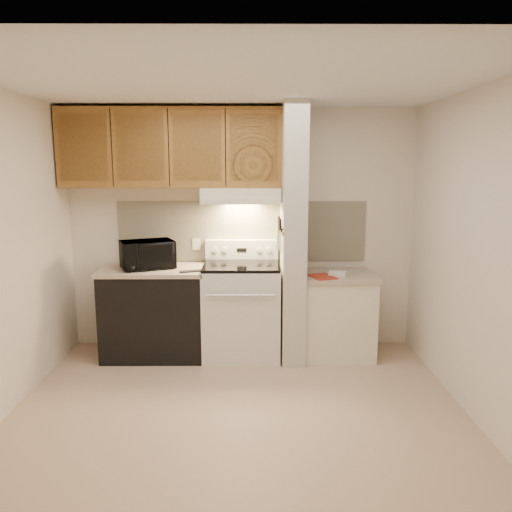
{
  "coord_description": "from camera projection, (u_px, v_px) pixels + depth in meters",
  "views": [
    {
      "loc": [
        0.12,
        -3.72,
        1.92
      ],
      "look_at": [
        0.14,
        0.75,
        1.1
      ],
      "focal_mm": 35.0,
      "sensor_mm": 36.0,
      "label": 1
    }
  ],
  "objects": [
    {
      "name": "range_backguard",
      "position": [
        242.0,
        249.0,
        5.23
      ],
      "size": [
        0.76,
        0.08,
        0.2
      ],
      "primitive_type": "cube",
      "color": "silver",
      "rests_on": "range_body"
    },
    {
      "name": "backsplash",
      "position": [
        242.0,
        231.0,
        5.25
      ],
      "size": [
        2.6,
        0.02,
        0.63
      ],
      "primitive_type": "cube",
      "color": "#F7EDC7",
      "rests_on": "wall_back"
    },
    {
      "name": "range_knob_left_inner",
      "position": [
        224.0,
        250.0,
        5.19
      ],
      "size": [
        0.05,
        0.02,
        0.05
      ],
      "primitive_type": "cylinder",
      "rotation": [
        1.57,
        0.0,
        0.0
      ],
      "color": "silver",
      "rests_on": "range_backguard"
    },
    {
      "name": "teal_jar",
      "position": [
        156.0,
        264.0,
        4.87
      ],
      "size": [
        0.1,
        0.1,
        0.11
      ],
      "primitive_type": "cylinder",
      "rotation": [
        0.0,
        0.0,
        -0.04
      ],
      "color": "#2C6D6A",
      "rests_on": "left_countertop"
    },
    {
      "name": "dishwasher_front",
      "position": [
        155.0,
        313.0,
        5.07
      ],
      "size": [
        1.0,
        0.63,
        0.87
      ],
      "primitive_type": "cube",
      "color": "black",
      "rests_on": "floor"
    },
    {
      "name": "floor",
      "position": [
        239.0,
        408.0,
        4.0
      ],
      "size": [
        3.6,
        3.6,
        0.0
      ],
      "primitive_type": "plane",
      "color": "tan",
      "rests_on": "ground"
    },
    {
      "name": "cab_door_b",
      "position": [
        140.0,
        148.0,
        4.77
      ],
      "size": [
        0.46,
        0.01,
        0.63
      ],
      "primitive_type": "cube",
      "color": "olive",
      "rests_on": "upper_cabinets"
    },
    {
      "name": "left_countertop",
      "position": [
        153.0,
        270.0,
        4.99
      ],
      "size": [
        1.04,
        0.67,
        0.04
      ],
      "primitive_type": "cube",
      "color": "#B7A48D",
      "rests_on": "dishwasher_front"
    },
    {
      "name": "knife_blade_b",
      "position": [
        280.0,
        240.0,
        4.79
      ],
      "size": [
        0.01,
        0.04,
        0.18
      ],
      "primitive_type": "cube",
      "color": "silver",
      "rests_on": "knife_strip"
    },
    {
      "name": "oven_handle",
      "position": [
        240.0,
        295.0,
        4.66
      ],
      "size": [
        0.65,
        0.02,
        0.02
      ],
      "primitive_type": "cylinder",
      "rotation": [
        0.0,
        1.57,
        0.0
      ],
      "color": "silver",
      "rests_on": "range_body"
    },
    {
      "name": "knife_blade_c",
      "position": [
        279.0,
        240.0,
        4.87
      ],
      "size": [
        0.01,
        0.04,
        0.2
      ],
      "primitive_type": "cube",
      "color": "silver",
      "rests_on": "knife_strip"
    },
    {
      "name": "oven_mitt",
      "position": [
        278.0,
        237.0,
        5.09
      ],
      "size": [
        0.03,
        0.11,
        0.27
      ],
      "primitive_type": "cube",
      "color": "slate",
      "rests_on": "partition_pillar"
    },
    {
      "name": "outlet",
      "position": [
        196.0,
        244.0,
        5.26
      ],
      "size": [
        0.08,
        0.01,
        0.12
      ],
      "primitive_type": "cube",
      "color": "#EBE5C7",
      "rests_on": "backsplash"
    },
    {
      "name": "cab_door_c",
      "position": [
        197.0,
        148.0,
        4.77
      ],
      "size": [
        0.46,
        0.01,
        0.63
      ],
      "primitive_type": "cube",
      "color": "olive",
      "rests_on": "upper_cabinets"
    },
    {
      "name": "partition_pillar",
      "position": [
        293.0,
        234.0,
        4.91
      ],
      "size": [
        0.22,
        0.7,
        2.5
      ],
      "primitive_type": "cube",
      "color": "beige",
      "rests_on": "floor"
    },
    {
      "name": "cab_gap_c",
      "position": [
        226.0,
        148.0,
        4.77
      ],
      "size": [
        0.01,
        0.01,
        0.73
      ],
      "primitive_type": "cube",
      "color": "black",
      "rests_on": "upper_cabinets"
    },
    {
      "name": "hood_lip",
      "position": [
        241.0,
        201.0,
        4.77
      ],
      "size": [
        0.78,
        0.04,
        0.06
      ],
      "primitive_type": "cube",
      "color": "#EBE5C7",
      "rests_on": "range_hood"
    },
    {
      "name": "microwave",
      "position": [
        147.0,
        255.0,
        4.94
      ],
      "size": [
        0.6,
        0.51,
        0.28
      ],
      "primitive_type": "imported",
      "rotation": [
        0.0,
        0.0,
        0.42
      ],
      "color": "black",
      "rests_on": "left_countertop"
    },
    {
      "name": "knife_blade_d",
      "position": [
        279.0,
        237.0,
        4.94
      ],
      "size": [
        0.01,
        0.04,
        0.16
      ],
      "primitive_type": "cube",
      "color": "silver",
      "rests_on": "knife_strip"
    },
    {
      "name": "cab_gap_a",
      "position": [
        112.0,
        148.0,
        4.77
      ],
      "size": [
        0.01,
        0.01,
        0.73
      ],
      "primitive_type": "cube",
      "color": "black",
      "rests_on": "upper_cabinets"
    },
    {
      "name": "range_display",
      "position": [
        242.0,
        250.0,
        5.19
      ],
      "size": [
        0.1,
        0.01,
        0.04
      ],
      "primitive_type": "cube",
      "color": "black",
      "rests_on": "range_backguard"
    },
    {
      "name": "red_folder",
      "position": [
        322.0,
        277.0,
        4.84
      ],
      "size": [
        0.29,
        0.34,
        0.01
      ],
      "primitive_type": "cube",
      "rotation": [
        0.0,
        0.0,
        0.35
      ],
      "color": "#A4301B",
      "rests_on": "right_countertop"
    },
    {
      "name": "knife_handle_d",
      "position": [
        279.0,
        222.0,
        4.92
      ],
      "size": [
        0.02,
        0.02,
        0.1
      ],
      "primitive_type": "cylinder",
      "color": "black",
      "rests_on": "knife_strip"
    },
    {
      "name": "knife_handle_a",
      "position": [
        280.0,
        225.0,
        4.68
      ],
      "size": [
        0.02,
        0.02,
        0.1
      ],
      "primitive_type": "cylinder",
      "color": "black",
      "rests_on": "knife_strip"
    },
    {
      "name": "range_knob_right_inner",
      "position": [
        259.0,
        250.0,
        5.19
      ],
      "size": [
        0.05,
        0.02,
        0.05
      ],
      "primitive_type": "cylinder",
      "rotation": [
        1.57,
        0.0,
        0.0
      ],
      "color": "silver",
      "rests_on": "range_backguard"
    },
    {
      "name": "knife_handle_c",
      "position": [
        280.0,
        223.0,
        4.84
      ],
      "size": [
        0.02,
        0.02,
        0.1
      ],
      "primitive_type": "cylinder",
      "color": "black",
      "rests_on": "knife_strip"
    },
    {
      "name": "knife_blade_a",
      "position": [
        280.0,
        240.0,
        4.71
      ],
      "size": [
        0.01,
        0.03,
        0.16
      ],
      "primitive_type": "cube",
      "color": "silver",
      "rests_on": "knife_strip"
    },
    {
      "name": "cab_gap_b",
      "position": [
        169.0,
        148.0,
        4.77
      ],
      "size": [
        0.01,
        0.01,
        0.73
      ],
      "primitive_type": "cube",
      "color": "black",
      "rests_on": "upper_cabinets"
    },
    {
      "name": "wall_right",
      "position": [
        474.0,
        255.0,
        3.79
      ],
      "size": [
        0.02,
        3.0,
        2.5
      ],
      "primitive_type": "cube",
      "color": "silver",
      "rests_on": "floor"
    },
    {
      "name": "knife_strip",
      "position": [
        281.0,
        228.0,
        4.85
      ],
      "size": [
        0.02,
        0.42,
        0.04
      ],
      "primitive_type": "cube",
      "color": "black",
      "rests_on": "partition_pillar"
    },
    {
      "name": "right_cab_base",
      "position": [
        337.0,
        316.0,
        5.07
      ],
      "size": [
        0.7,
        0.6,
        0.81
      ],
      "primitive_type": "cube",
      "color": "#EBE5C7",
      "rests_on": "floor"
    },
    {
      "name": "pillar_trim",
      "position": [
        281.0,
        229.0,
        4.9
      ],
      "size": [
        0.01,
        0.7,
        0.04
      ],
      "primitive_type": "cube",
      "color": "olive",
      "rests_on": "partition_pillar"
    },
    {
      "name": "range_knob_right_outer",
      "position": [
        269.0,
        250.0,
        5.19
      ],
      "size": [
        0.05,
        0.02,
        0.05
      ],
      "primitive_type": "cylinder",
      "rotation": [
        1.57,
        0.0,
        0.0
      ],
      "color": "silver",
      "rests_on": "range_backguard"
    },
    {
      "name": "cab_door_a",
      "position": [
        83.0,
        148.0,
        4.77
      ],
      "size": [
        0.46,
        0.01,
        0.63
      ],
      "primitive_type": "cube",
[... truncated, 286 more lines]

